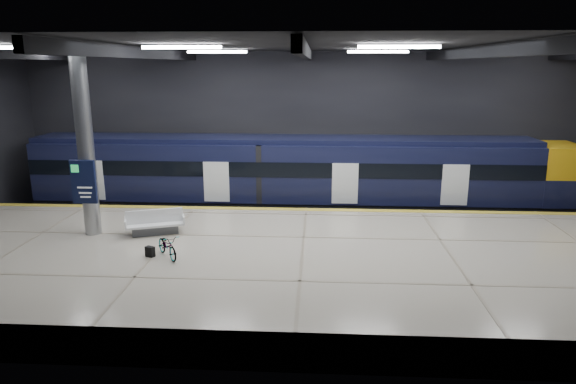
{
  "coord_description": "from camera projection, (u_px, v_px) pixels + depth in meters",
  "views": [
    {
      "loc": [
        0.47,
        -19.1,
        7.32
      ],
      "look_at": [
        -0.73,
        1.5,
        2.2
      ],
      "focal_mm": 32.0,
      "sensor_mm": 36.0,
      "label": 1
    }
  ],
  "objects": [
    {
      "name": "room_shell",
      "position": [
        305.0,
        110.0,
        18.92
      ],
      "size": [
        30.1,
        16.1,
        8.05
      ],
      "color": "black",
      "rests_on": "ground"
    },
    {
      "name": "bench",
      "position": [
        155.0,
        225.0,
        19.36
      ],
      "size": [
        2.34,
        1.58,
        0.96
      ],
      "rotation": [
        0.0,
        0.0,
        0.35
      ],
      "color": "#595B60",
      "rests_on": "platform"
    },
    {
      "name": "pannier_bag",
      "position": [
        150.0,
        252.0,
        17.08
      ],
      "size": [
        0.35,
        0.29,
        0.35
      ],
      "primitive_type": "cube",
      "rotation": [
        0.0,
        0.0,
        -0.43
      ],
      "color": "black",
      "rests_on": "platform"
    },
    {
      "name": "ground",
      "position": [
        304.0,
        255.0,
        20.29
      ],
      "size": [
        30.0,
        30.0,
        0.0
      ],
      "primitive_type": "plane",
      "color": "black",
      "rests_on": "ground"
    },
    {
      "name": "bicycle",
      "position": [
        167.0,
        246.0,
        17.0
      ],
      "size": [
        1.33,
        1.52,
        0.79
      ],
      "primitive_type": "imported",
      "rotation": [
        0.0,
        0.0,
        0.65
      ],
      "color": "#99999E",
      "rests_on": "platform"
    },
    {
      "name": "info_column",
      "position": [
        85.0,
        146.0,
        18.68
      ],
      "size": [
        0.9,
        0.78,
        6.9
      ],
      "color": "#9EA0A5",
      "rests_on": "platform"
    },
    {
      "name": "rails",
      "position": [
        307.0,
        214.0,
        25.6
      ],
      "size": [
        30.0,
        1.52,
        0.16
      ],
      "color": "gray",
      "rests_on": "ground"
    },
    {
      "name": "safety_strip",
      "position": [
        306.0,
        209.0,
        22.69
      ],
      "size": [
        30.0,
        0.4,
        0.01
      ],
      "primitive_type": "cube",
      "color": "gold",
      "rests_on": "platform"
    },
    {
      "name": "train",
      "position": [
        319.0,
        176.0,
        25.09
      ],
      "size": [
        29.4,
        2.84,
        3.79
      ],
      "color": "black",
      "rests_on": "ground"
    },
    {
      "name": "platform",
      "position": [
        302.0,
        266.0,
        17.74
      ],
      "size": [
        30.0,
        11.0,
        1.1
      ],
      "primitive_type": "cube",
      "color": "beige",
      "rests_on": "ground"
    }
  ]
}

